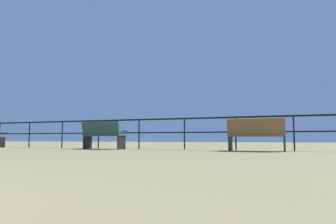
# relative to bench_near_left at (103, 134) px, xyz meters

# --- Properties ---
(pier_railing) EXTENTS (25.82, 0.05, 1.01)m
(pier_railing) POSITION_rel_bench_near_left_xyz_m (2.63, 0.64, 0.23)
(pier_railing) COLOR black
(pier_railing) RESTS_ON ground_plane
(bench_near_left) EXTENTS (1.50, 0.73, 0.91)m
(bench_near_left) POSITION_rel_bench_near_left_xyz_m (0.00, 0.00, 0.00)
(bench_near_left) COLOR #27473E
(bench_near_left) RESTS_ON ground_plane
(bench_near_right) EXTENTS (1.53, 0.68, 0.89)m
(bench_near_right) POSITION_rel_bench_near_left_xyz_m (4.88, -0.00, -0.02)
(bench_near_right) COLOR brown
(bench_near_right) RESTS_ON ground_plane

